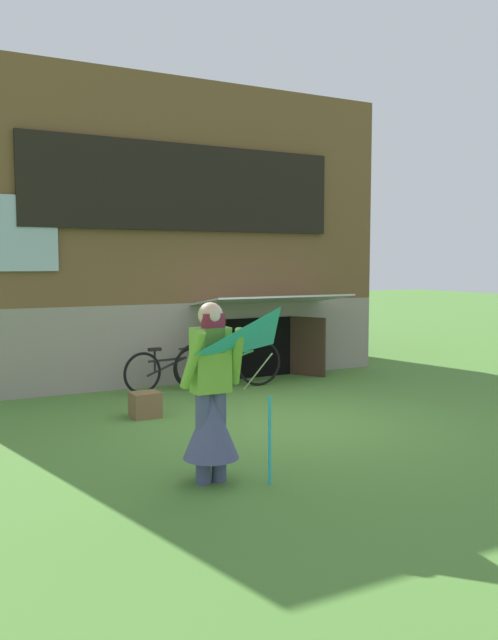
# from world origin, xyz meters

# --- Properties ---
(ground_plane) EXTENTS (60.00, 60.00, 0.00)m
(ground_plane) POSITION_xyz_m (0.00, 0.00, 0.00)
(ground_plane) COLOR #4C7F33
(log_house) EXTENTS (7.62, 6.56, 5.01)m
(log_house) POSITION_xyz_m (0.00, 5.72, 2.50)
(log_house) COLOR gray
(log_house) RESTS_ON ground_plane
(person) EXTENTS (0.61, 0.53, 1.67)m
(person) POSITION_xyz_m (-1.80, -1.74, 0.70)
(person) COLOR #474C75
(person) RESTS_ON ground_plane
(kite) EXTENTS (0.92, 0.92, 1.54)m
(kite) POSITION_xyz_m (-1.36, -2.24, 1.28)
(kite) COLOR #2DB2CC
(kite) RESTS_ON ground_plane
(bicycle_green) EXTENTS (1.78, 0.31, 0.81)m
(bicycle_green) POSITION_xyz_m (0.44, 2.33, 0.39)
(bicycle_green) COLOR black
(bicycle_green) RESTS_ON ground_plane
(bicycle_black) EXTENTS (1.51, 0.29, 0.70)m
(bicycle_black) POSITION_xyz_m (-0.53, 2.59, 0.34)
(bicycle_black) COLOR black
(bicycle_black) RESTS_ON ground_plane
(wooden_crate) EXTENTS (0.37, 0.31, 0.33)m
(wooden_crate) POSITION_xyz_m (-1.45, 1.02, 0.17)
(wooden_crate) COLOR brown
(wooden_crate) RESTS_ON ground_plane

